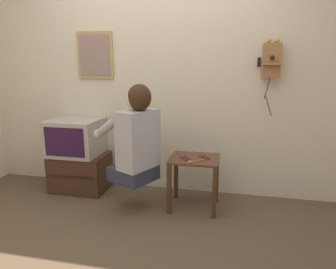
% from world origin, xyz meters
% --- Properties ---
extents(ground_plane, '(14.00, 14.00, 0.00)m').
position_xyz_m(ground_plane, '(0.00, 0.00, 0.00)').
color(ground_plane, brown).
extents(wall_back, '(6.80, 0.05, 2.55)m').
position_xyz_m(wall_back, '(0.00, 1.27, 1.27)').
color(wall_back, beige).
rests_on(wall_back, ground_plane).
extents(side_table, '(0.47, 0.40, 0.51)m').
position_xyz_m(side_table, '(0.43, 0.84, 0.39)').
color(side_table, '#51331E').
rests_on(side_table, ground_plane).
extents(person, '(0.63, 0.57, 0.92)m').
position_xyz_m(person, '(-0.09, 0.66, 0.74)').
color(person, '#2D3347').
rests_on(person, ground_plane).
extents(tv_stand, '(0.60, 0.43, 0.42)m').
position_xyz_m(tv_stand, '(-0.88, 1.00, 0.21)').
color(tv_stand, '#422819').
rests_on(tv_stand, ground_plane).
extents(television, '(0.54, 0.48, 0.39)m').
position_xyz_m(television, '(-0.91, 1.01, 0.61)').
color(television, '#ADA89E').
rests_on(television, tv_stand).
extents(wall_phone_antique, '(0.21, 0.18, 0.74)m').
position_xyz_m(wall_phone_antique, '(1.11, 1.19, 1.43)').
color(wall_phone_antique, '#9E6B3D').
extents(framed_picture, '(0.41, 0.03, 0.50)m').
position_xyz_m(framed_picture, '(-0.73, 1.23, 1.49)').
color(framed_picture, tan).
extents(cell_phone_held, '(0.12, 0.13, 0.01)m').
position_xyz_m(cell_phone_held, '(0.35, 0.79, 0.52)').
color(cell_phone_held, maroon).
rests_on(cell_phone_held, side_table).
extents(cell_phone_spare, '(0.12, 0.14, 0.01)m').
position_xyz_m(cell_phone_spare, '(0.53, 0.86, 0.52)').
color(cell_phone_spare, maroon).
rests_on(cell_phone_spare, side_table).
extents(toothbrush, '(0.14, 0.14, 0.02)m').
position_xyz_m(toothbrush, '(0.46, 0.72, 0.52)').
color(toothbrush, orange).
rests_on(toothbrush, side_table).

